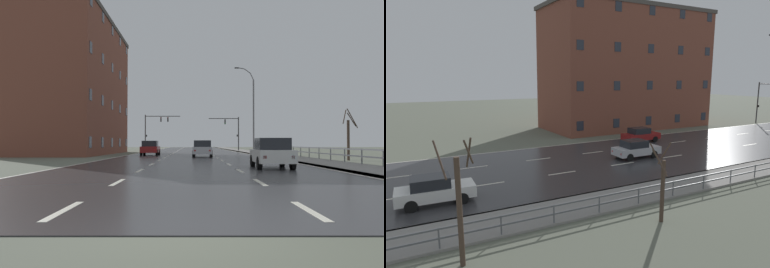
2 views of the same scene
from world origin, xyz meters
The scene contains 9 objects.
ground_plane centered at (0.00, 48.00, -0.06)m, with size 160.00×160.00×0.12m.
guardrail centered at (9.85, 20.80, 0.71)m, with size 0.07×32.89×1.00m.
traffic_signal_left centered at (-6.39, 61.56, 4.31)m, with size 6.04×0.36×6.20m.
car_far_right centered at (-4.33, 36.19, 0.80)m, with size 1.85×4.11×1.57m.
car_near_left centered at (1.09, 31.30, 0.80)m, with size 1.93×4.15×1.57m.
car_mid_centre centered at (4.23, 14.86, 0.80)m, with size 1.92×4.14×1.57m.
brick_building centered at (-14.57, 41.71, 8.04)m, with size 10.23×23.02×16.06m.
bare_tree_near centered at (11.38, 15.13, 2.33)m, with size 1.17×1.33×4.88m.
bare_tree_mid centered at (11.99, 24.24, 1.77)m, with size 1.04×1.06×3.91m.
Camera 2 is at (23.36, 13.50, 6.92)m, focal length 30.97 mm.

